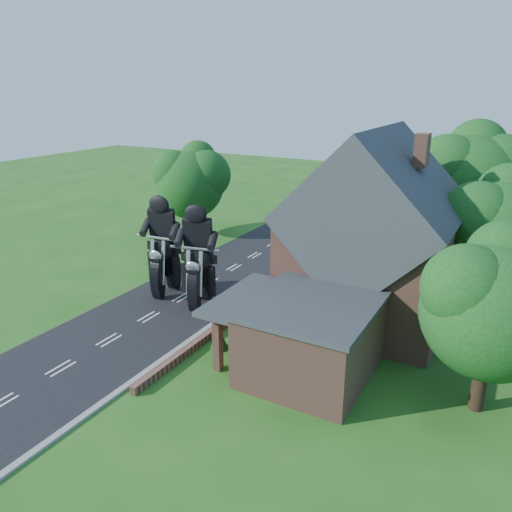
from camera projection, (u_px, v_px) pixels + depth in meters
The scene contains 19 objects.
ground at pixel (149, 317), 27.54m from camera, with size 120.00×120.00×0.00m, color #215518.
road at pixel (149, 317), 27.54m from camera, with size 7.00×80.00×0.02m, color black.
kerb at pixel (203, 331), 25.84m from camera, with size 0.30×80.00×0.12m, color gray.
garden_wall at pixel (260, 297), 29.62m from camera, with size 0.30×22.00×0.40m, color brown.
house at pixel (373, 242), 26.25m from camera, with size 9.54×8.64×10.24m.
annex at pixel (309, 336), 21.76m from camera, with size 7.05×5.94×3.44m.
tree_annex_side at pixel (504, 301), 18.21m from camera, with size 5.64×5.20×7.48m.
tree_house_right at pixel (508, 230), 25.30m from camera, with size 6.51×6.00×8.40m.
tree_behind_house at pixel (476, 181), 32.30m from camera, with size 7.81×7.20×10.08m.
tree_behind_left at pixel (388, 178), 36.05m from camera, with size 6.94×6.40×9.16m.
tree_far_road at pixel (194, 179), 40.76m from camera, with size 6.08×5.60×7.84m.
shrub_a at pixel (219, 339), 24.10m from camera, with size 0.90×0.90×1.10m, color black.
shrub_b at pixel (245, 318), 26.16m from camera, with size 0.90×0.90×1.10m, color black.
shrub_c at pixel (267, 301), 28.22m from camera, with size 0.90×0.90×1.10m, color black.
shrub_d at pixel (303, 273), 32.35m from camera, with size 0.90×0.90×1.10m, color black.
shrub_e at pixel (318, 262), 34.41m from camera, with size 0.90×0.90×1.10m, color black.
shrub_f at pixel (331, 252), 36.48m from camera, with size 0.90×0.90×1.10m, color black.
motorcycle_lead at pixel (200, 291), 28.68m from camera, with size 0.49×1.95×1.81m, color black, non-canonical shape.
motorcycle_follow at pixel (166, 280), 30.29m from camera, with size 0.50×1.99×1.85m, color black, non-canonical shape.
Camera 1 is at (17.31, -18.88, 12.21)m, focal length 35.00 mm.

